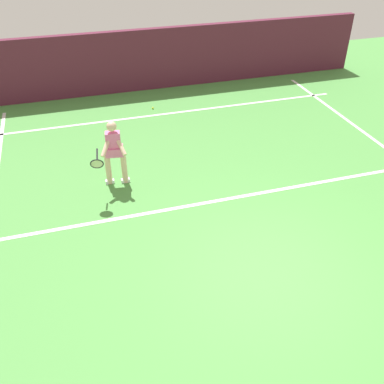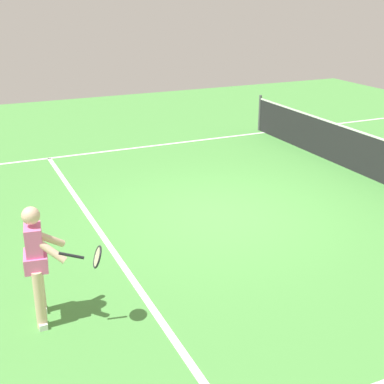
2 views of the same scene
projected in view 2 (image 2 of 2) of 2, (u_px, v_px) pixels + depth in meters
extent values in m
plane|color=#4C9342|center=(220.00, 213.00, 10.14)|extent=(24.77, 24.77, 0.00)
cube|color=white|center=(102.00, 234.00, 9.25)|extent=(9.78, 0.10, 0.01)
cube|color=white|center=(136.00, 148.00, 14.30)|extent=(0.10, 17.05, 0.01)
cylinder|color=#4C4C51|center=(260.00, 113.00, 15.90)|extent=(0.08, 0.08, 1.05)
cylinder|color=beige|center=(39.00, 285.00, 6.92)|extent=(0.13, 0.13, 0.78)
cylinder|color=beige|center=(40.00, 300.00, 6.59)|extent=(0.13, 0.13, 0.78)
cube|color=white|center=(42.00, 309.00, 7.04)|extent=(0.20, 0.10, 0.08)
cube|color=white|center=(43.00, 324.00, 6.72)|extent=(0.20, 0.10, 0.08)
cube|color=pink|center=(34.00, 246.00, 6.53)|extent=(0.35, 0.25, 0.52)
cube|color=pink|center=(36.00, 261.00, 6.60)|extent=(0.44, 0.34, 0.20)
sphere|color=beige|center=(31.00, 216.00, 6.38)|extent=(0.22, 0.22, 0.22)
cylinder|color=beige|center=(46.00, 238.00, 6.69)|extent=(0.22, 0.48, 0.37)
cylinder|color=beige|center=(47.00, 248.00, 6.42)|extent=(0.34, 0.45, 0.37)
cylinder|color=black|center=(71.00, 256.00, 6.33)|extent=(0.08, 0.30, 0.14)
torus|color=black|center=(97.00, 257.00, 6.43)|extent=(0.30, 0.16, 0.28)
cylinder|color=beige|center=(97.00, 257.00, 6.43)|extent=(0.25, 0.12, 0.23)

